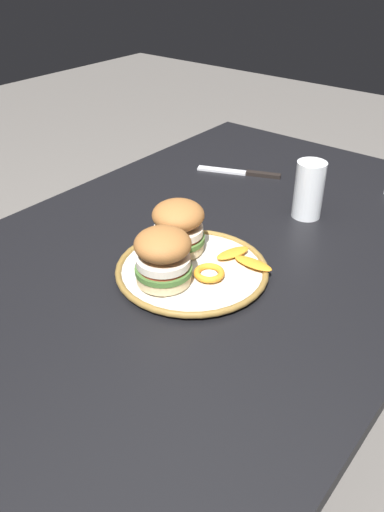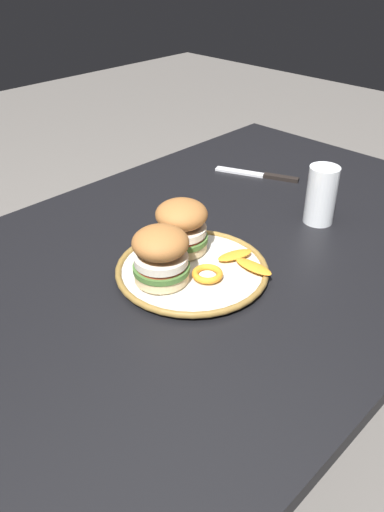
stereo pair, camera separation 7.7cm
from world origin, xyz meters
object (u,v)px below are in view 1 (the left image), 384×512
dining_table (201,289)px  dinner_plate (192,270)px  sandwich_half_right (178,226)px  sandwich_half_left (163,256)px  table_knife (245,173)px  drinking_glass (308,194)px

dining_table → dinner_plate: size_ratio=4.94×
sandwich_half_right → dinner_plate: bearing=61.4°
sandwich_half_left → sandwich_half_right: 0.11m
table_knife → drinking_glass: bearing=65.4°
dinner_plate → drinking_glass: bearing=170.8°
dining_table → dinner_plate: dinner_plate is taller
table_knife → sandwich_half_left: bearing=18.2°
dining_table → drinking_glass: bearing=161.3°
dinner_plate → drinking_glass: drinking_glass is taller
dinner_plate → drinking_glass: (-0.34, 0.05, 0.04)m
sandwich_half_right → drinking_glass: size_ratio=1.08×
sandwich_half_right → drinking_glass: drinking_glass is taller
dinner_plate → table_knife: dinner_plate is taller
dinner_plate → dining_table: bearing=-154.2°
dinner_plate → sandwich_half_left: size_ratio=2.15×
dining_table → dinner_plate: 0.13m
dinner_plate → table_knife: bearing=-158.1°
dinner_plate → drinking_glass: size_ratio=2.23×
sandwich_half_left → table_knife: sandwich_half_left is taller
sandwich_half_left → sandwich_half_right: size_ratio=0.96×
dining_table → sandwich_half_left: bearing=9.8°
sandwich_half_right → table_knife: 0.44m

